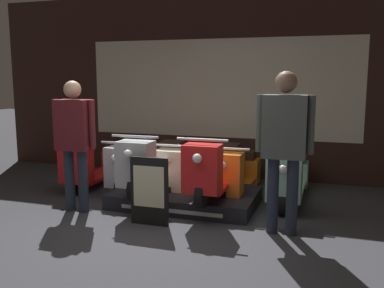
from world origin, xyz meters
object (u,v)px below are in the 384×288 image
scooter_backrow_0 (99,164)px  scooter_backrow_3 (236,174)px  scooter_backrow_4 (289,178)px  price_sign_board (149,191)px  scooter_backrow_2 (187,170)px  scooter_display_right (216,169)px  scooter_display_left (156,165)px  person_left_browsing (74,135)px  person_right_browsing (284,138)px  scooter_backrow_1 (141,167)px

scooter_backrow_0 → scooter_backrow_3: same height
scooter_backrow_4 → price_sign_board: (-1.48, -1.54, 0.08)m
scooter_backrow_2 → price_sign_board: (0.05, -1.54, 0.08)m
scooter_display_right → price_sign_board: 1.08m
scooter_display_left → person_left_browsing: 1.19m
scooter_display_right → person_right_browsing: bearing=-36.5°
person_right_browsing → price_sign_board: person_right_browsing is taller
price_sign_board → scooter_backrow_3: bearing=65.1°
scooter_backrow_3 → person_right_browsing: person_right_browsing is taller
scooter_backrow_1 → scooter_backrow_2: 0.77m
scooter_backrow_1 → scooter_backrow_3: bearing=0.0°
scooter_backrow_0 → scooter_backrow_2: bearing=0.0°
scooter_backrow_2 → person_right_browsing: 2.21m
price_sign_board → scooter_backrow_4: bearing=46.1°
scooter_display_left → scooter_backrow_0: (-1.29, 0.63, -0.20)m
scooter_backrow_4 → person_right_browsing: size_ratio=0.97×
scooter_backrow_1 → scooter_backrow_2: (0.77, 0.00, 0.00)m
price_sign_board → scooter_display_right: bearing=57.5°
scooter_backrow_3 → person_left_browsing: (-1.84, -1.33, 0.68)m
person_left_browsing → scooter_backrow_3: bearing=35.9°
scooter_backrow_2 → price_sign_board: scooter_backrow_2 is taller
scooter_backrow_4 → price_sign_board: scooter_backrow_4 is taller
scooter_backrow_3 → price_sign_board: (-0.71, -1.54, 0.08)m
scooter_backrow_0 → scooter_backrow_4: size_ratio=1.00×
scooter_display_left → scooter_backrow_1: 0.84m
scooter_backrow_2 → scooter_backrow_3: 0.77m
scooter_display_right → price_sign_board: (-0.58, -0.91, -0.12)m
scooter_display_left → scooter_backrow_2: (0.24, 0.63, -0.20)m
scooter_backrow_1 → scooter_backrow_4: (2.30, 0.00, 0.00)m
scooter_backrow_1 → scooter_backrow_2: size_ratio=1.00×
scooter_backrow_4 → person_left_browsing: bearing=-152.9°
scooter_backrow_2 → person_left_browsing: 1.85m
scooter_backrow_3 → scooter_backrow_4: (0.77, 0.00, 0.00)m
person_left_browsing → scooter_backrow_0: bearing=108.7°
scooter_backrow_4 → person_left_browsing: size_ratio=1.03×
scooter_display_right → person_right_browsing: (0.96, -0.71, 0.56)m
scooter_display_left → person_right_browsing: 2.04m
scooter_backrow_2 → person_left_browsing: (-1.08, -1.33, 0.68)m
scooter_backrow_4 → price_sign_board: size_ratio=2.14×
person_right_browsing → scooter_backrow_2: bearing=139.9°
scooter_backrow_2 → scooter_backrow_3: same height
scooter_backrow_0 → price_sign_board: size_ratio=2.14×
scooter_backrow_3 → scooter_backrow_4: size_ratio=1.00×
scooter_display_left → scooter_display_right: (0.87, 0.00, 0.00)m
scooter_display_right → scooter_backrow_3: size_ratio=1.00×
scooter_backrow_3 → person_left_browsing: size_ratio=1.03×
person_right_browsing → scooter_backrow_0: bearing=156.8°
scooter_backrow_0 → scooter_backrow_3: 2.30m
scooter_display_left → scooter_backrow_4: scooter_display_left is taller
scooter_display_right → price_sign_board: size_ratio=2.14×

